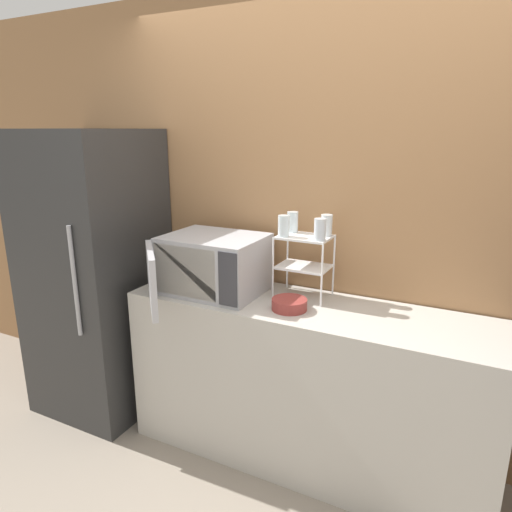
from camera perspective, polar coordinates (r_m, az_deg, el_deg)
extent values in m
plane|color=gray|center=(2.72, 3.46, -26.88)|extent=(12.00, 12.00, 0.00)
cube|color=#9E7047|center=(2.62, 9.09, 3.62)|extent=(8.00, 0.06, 2.60)
cube|color=#B7B2A8|center=(2.64, 6.10, -15.66)|extent=(1.98, 0.55, 0.93)
cube|color=#ADADB2|center=(2.61, -5.19, -0.95)|extent=(0.54, 0.43, 0.33)
cube|color=#B7B2A8|center=(2.47, -8.93, -1.99)|extent=(0.39, 0.01, 0.28)
cube|color=#333338|center=(2.33, -3.56, -2.97)|extent=(0.11, 0.01, 0.29)
cube|color=#ADADB2|center=(2.39, -12.91, -2.80)|extent=(0.31, 0.34, 0.31)
cylinder|color=white|center=(2.48, 2.13, -1.53)|extent=(0.01, 0.01, 0.35)
cylinder|color=white|center=(2.38, 8.24, -2.40)|extent=(0.01, 0.01, 0.35)
cylinder|color=white|center=(2.66, 3.95, -0.39)|extent=(0.01, 0.01, 0.35)
cylinder|color=white|center=(2.56, 9.69, -1.15)|extent=(0.01, 0.01, 0.35)
cube|color=white|center=(2.52, 5.98, -1.34)|extent=(0.28, 0.20, 0.01)
cube|color=white|center=(2.47, 6.08, 2.37)|extent=(0.28, 0.20, 0.01)
cylinder|color=silver|center=(2.44, 3.49, 3.77)|extent=(0.06, 0.06, 0.11)
cylinder|color=silver|center=(2.49, 8.82, 3.83)|extent=(0.06, 0.06, 0.11)
cylinder|color=silver|center=(2.37, 8.00, 3.30)|extent=(0.06, 0.06, 0.11)
cylinder|color=silver|center=(2.55, 4.59, 4.26)|extent=(0.06, 0.06, 0.11)
cylinder|color=maroon|center=(2.38, 4.18, -6.59)|extent=(0.10, 0.10, 0.01)
cylinder|color=maroon|center=(2.37, 4.19, -6.03)|extent=(0.18, 0.18, 0.06)
cube|color=#2D2D2D|center=(3.16, -19.38, -2.20)|extent=(0.73, 0.69, 1.84)
cylinder|color=#99999E|center=(2.74, -21.72, -3.03)|extent=(0.02, 0.02, 0.64)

